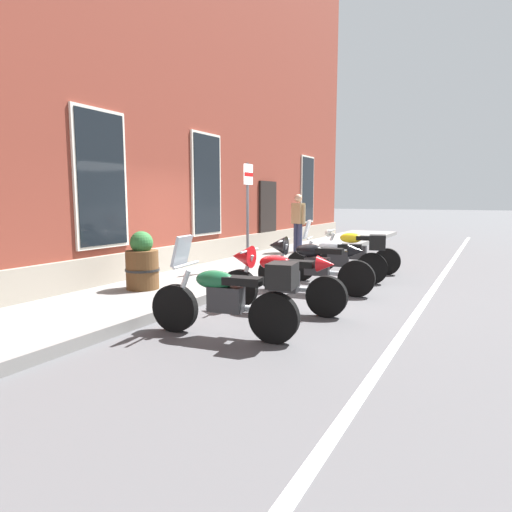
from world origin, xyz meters
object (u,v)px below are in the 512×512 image
object	(u,v)px
motorcycle_black_sport	(310,263)
parking_sign	(248,201)
pedestrian_tan_coat	(298,220)
barrel_planter	(142,264)
motorcycle_green_touring	(230,296)
motorcycle_red_sport	(276,276)
motorcycle_silver_touring	(341,257)
motorcycle_yellow_naked	(354,252)

from	to	relation	value
motorcycle_black_sport	parking_sign	world-z (taller)	parking_sign
pedestrian_tan_coat	motorcycle_black_sport	bearing A→B (deg)	-154.52
motorcycle_black_sport	barrel_planter	size ratio (longest dim) A/B	2.15
pedestrian_tan_coat	motorcycle_green_touring	bearing A→B (deg)	-163.15
motorcycle_green_touring	motorcycle_red_sport	xyz separation A→B (m)	(1.47, 0.07, 0.02)
motorcycle_green_touring	barrel_planter	size ratio (longest dim) A/B	1.95
motorcycle_red_sport	motorcycle_silver_touring	world-z (taller)	motorcycle_silver_touring
parking_sign	barrel_planter	bearing A→B (deg)	166.32
motorcycle_silver_touring	barrel_planter	size ratio (longest dim) A/B	2.03
pedestrian_tan_coat	barrel_planter	world-z (taller)	pedestrian_tan_coat
motorcycle_black_sport	barrel_planter	xyz separation A→B (m)	(-1.76, 2.48, 0.03)
motorcycle_green_touring	pedestrian_tan_coat	world-z (taller)	pedestrian_tan_coat
barrel_planter	motorcycle_red_sport	bearing A→B (deg)	-84.62
barrel_planter	motorcycle_silver_touring	bearing A→B (deg)	-41.21
motorcycle_red_sport	motorcycle_black_sport	bearing A→B (deg)	1.52
motorcycle_green_touring	parking_sign	world-z (taller)	parking_sign
pedestrian_tan_coat	parking_sign	distance (m)	3.74
parking_sign	barrel_planter	size ratio (longest dim) A/B	2.31
motorcycle_silver_touring	motorcycle_green_touring	bearing A→B (deg)	178.88
motorcycle_black_sport	motorcycle_silver_touring	size ratio (longest dim) A/B	1.06
motorcycle_yellow_naked	motorcycle_red_sport	bearing A→B (deg)	179.57
parking_sign	motorcycle_yellow_naked	bearing A→B (deg)	-47.39
motorcycle_red_sport	motorcycle_black_sport	distance (m)	1.52
motorcycle_red_sport	motorcycle_silver_touring	size ratio (longest dim) A/B	0.99
motorcycle_silver_touring	barrel_planter	distance (m)	4.06
motorcycle_green_touring	barrel_planter	xyz separation A→B (m)	(1.23, 2.59, 0.07)
motorcycle_yellow_naked	motorcycle_black_sport	bearing A→B (deg)	178.46
motorcycle_red_sport	barrel_planter	bearing A→B (deg)	95.38
pedestrian_tan_coat	barrel_planter	distance (m)	6.38
barrel_planter	pedestrian_tan_coat	bearing A→B (deg)	-2.65
motorcycle_silver_touring	pedestrian_tan_coat	xyz separation A→B (m)	(3.30, 2.38, 0.59)
motorcycle_red_sport	motorcycle_black_sport	size ratio (longest dim) A/B	0.94
pedestrian_tan_coat	parking_sign	world-z (taller)	parking_sign
motorcycle_silver_touring	pedestrian_tan_coat	bearing A→B (deg)	35.81
motorcycle_silver_touring	barrel_planter	world-z (taller)	motorcycle_silver_touring
motorcycle_silver_touring	parking_sign	xyz separation A→B (m)	(-0.38, 2.02, 1.15)
barrel_planter	motorcycle_yellow_naked	bearing A→B (deg)	-30.02
motorcycle_green_touring	motorcycle_silver_touring	xyz separation A→B (m)	(4.28, -0.08, 0.01)
motorcycle_black_sport	motorcycle_silver_touring	distance (m)	1.30
pedestrian_tan_coat	parking_sign	size ratio (longest dim) A/B	0.73
motorcycle_silver_touring	barrel_planter	bearing A→B (deg)	138.79
motorcycle_red_sport	motorcycle_black_sport	world-z (taller)	motorcycle_black_sport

